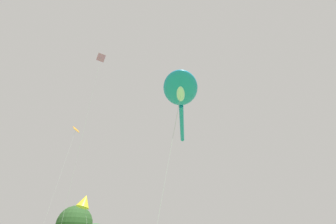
{
  "coord_description": "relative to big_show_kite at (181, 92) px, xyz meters",
  "views": [
    {
      "loc": [
        -5.77,
        -1.61,
        1.92
      ],
      "look_at": [
        1.62,
        9.17,
        9.72
      ],
      "focal_mm": 27.19,
      "sensor_mm": 36.0,
      "label": 1
    }
  ],
  "objects": [
    {
      "name": "big_show_kite",
      "position": [
        0.0,
        0.0,
        0.0
      ],
      "size": [
        8.95,
        10.32,
        14.73
      ],
      "rotation": [
        0.0,
        0.0,
        -2.24
      ],
      "color": "#1E8CBF",
      "rests_on": "ground"
    },
    {
      "name": "small_kite_delta_white",
      "position": [
        -5.21,
        6.85,
        4.58
      ],
      "size": [
        1.07,
        1.21,
        20.78
      ],
      "rotation": [
        0.0,
        0.0,
        1.54
      ],
      "color": "pink",
      "rests_on": "ground"
    },
    {
      "name": "small_kite_bird_shape",
      "position": [
        -3.75,
        18.21,
        2.23
      ],
      "size": [
        2.83,
        2.94,
        17.78
      ],
      "rotation": [
        0.0,
        0.0,
        -1.42
      ],
      "color": "orange",
      "rests_on": "ground"
    },
    {
      "name": "small_kite_streamer_purple",
      "position": [
        -4.33,
        7.15,
        -8.02
      ],
      "size": [
        2.36,
        1.23,
        6.69
      ],
      "rotation": [
        0.0,
        0.0,
        -1.74
      ],
      "color": "yellow",
      "rests_on": "ground"
    }
  ]
}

